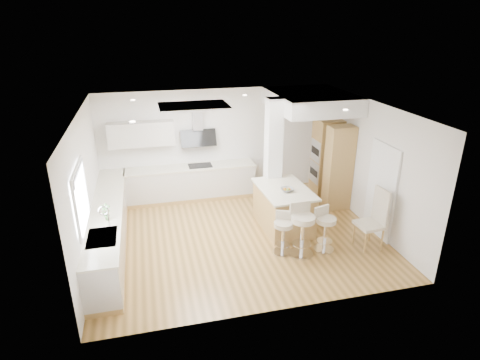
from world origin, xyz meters
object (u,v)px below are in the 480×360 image
object	(u,v)px
peninsula	(283,208)
bar_stool_b	(302,227)
bar_stool_a	(283,231)
bar_stool_c	(325,227)
dining_chair	(375,217)

from	to	relation	value
peninsula	bar_stool_b	xyz separation A→B (m)	(-0.02, -1.16, 0.13)
bar_stool_b	bar_stool_a	bearing A→B (deg)	155.87
bar_stool_c	dining_chair	xyz separation A→B (m)	(1.03, -0.12, 0.16)
bar_stool_a	bar_stool_c	xyz separation A→B (m)	(0.85, -0.10, 0.03)
bar_stool_c	peninsula	bearing A→B (deg)	95.56
peninsula	bar_stool_c	world-z (taller)	peninsula
peninsula	bar_stool_c	size ratio (longest dim) A/B	1.73
peninsula	bar_stool_c	xyz separation A→B (m)	(0.49, -1.12, 0.04)
peninsula	dining_chair	size ratio (longest dim) A/B	1.25
bar_stool_c	dining_chair	distance (m)	1.05
bar_stool_a	bar_stool_b	xyz separation A→B (m)	(0.34, -0.14, 0.12)
bar_stool_b	bar_stool_c	world-z (taller)	bar_stool_b
peninsula	dining_chair	bearing A→B (deg)	-41.55
bar_stool_c	dining_chair	size ratio (longest dim) A/B	0.73
bar_stool_a	dining_chair	xyz separation A→B (m)	(1.89, -0.22, 0.19)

